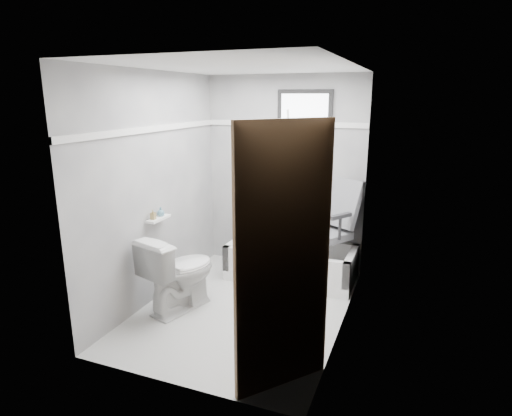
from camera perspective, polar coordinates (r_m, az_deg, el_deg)
The scene contains 19 objects.
floor at distance 4.56m, azimuth -1.64°, elevation -13.30°, with size 2.60×2.60×0.00m, color silver.
ceiling at distance 4.04m, azimuth -1.90°, elevation 18.35°, with size 2.60×2.60×0.00m, color silver.
wall_back at distance 5.34m, azimuth 3.71°, elevation 4.48°, with size 2.00×0.02×2.40m, color gray.
wall_front at distance 3.03m, azimuth -11.42°, elevation -3.68°, with size 2.00×0.02×2.40m, color gray.
wall_left at distance 4.61m, azimuth -13.28°, elevation 2.52°, with size 0.02×2.60×2.40m, color gray.
wall_right at distance 3.87m, azimuth 12.01°, elevation 0.29°, with size 0.02×2.60×2.40m, color gray.
bathtub at distance 5.20m, azimuth 4.72°, elevation -7.17°, with size 1.50×0.70×0.42m, color white, non-canonical shape.
office_chair at distance 4.99m, azimuth 8.69°, elevation -2.55°, with size 0.64×0.64×1.11m, color slate, non-canonical shape.
toilet at distance 4.48m, azimuth -10.15°, elevation -8.44°, with size 0.45×0.81×0.80m, color white.
door at distance 2.75m, azimuth 6.83°, elevation -9.91°, with size 0.78×0.78×2.00m, color brown, non-canonical shape.
window at distance 5.17m, azimuth 6.53°, elevation 13.24°, with size 0.66×0.04×0.40m, color black, non-canonical shape.
backerboard at distance 5.34m, azimuth 6.17°, elevation 0.05°, with size 1.50×0.02×0.78m, color #4C4C4F.
trim_back at distance 5.25m, azimuth 3.78°, elevation 11.14°, with size 2.00×0.02×0.06m, color white.
trim_left at distance 4.52m, azimuth -13.60°, elevation 10.21°, with size 0.02×2.60×0.06m, color white.
pole at distance 5.09m, azimuth 4.72°, elevation 2.25°, with size 0.02×0.02×1.95m, color white.
shelf at distance 4.59m, azimuth -12.86°, elevation -1.39°, with size 0.10×0.32×0.03m, color white.
soap_bottle_a at distance 4.51m, azimuth -13.57°, elevation -0.84°, with size 0.05×0.05×0.10m, color olive.
soap_bottle_b at distance 4.63m, azimuth -12.59°, elevation -0.48°, with size 0.08×0.08×0.10m, color teal.
faucet at distance 5.52m, azimuth 1.53°, elevation -2.08°, with size 0.26×0.10×0.16m, color silver, non-canonical shape.
Camera 1 is at (1.58, -3.71, 2.14)m, focal length 30.00 mm.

